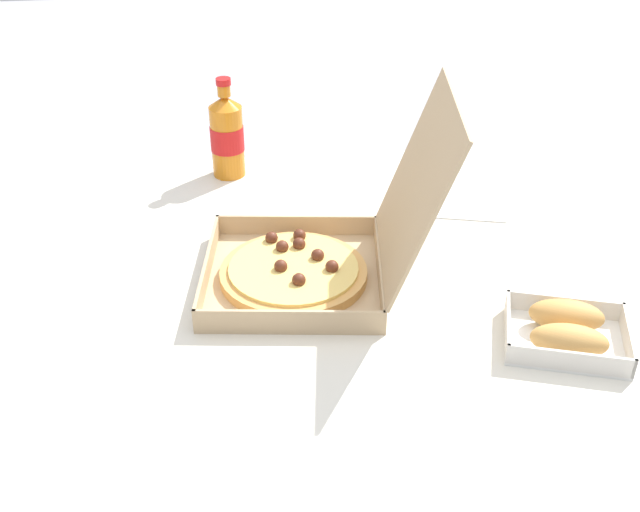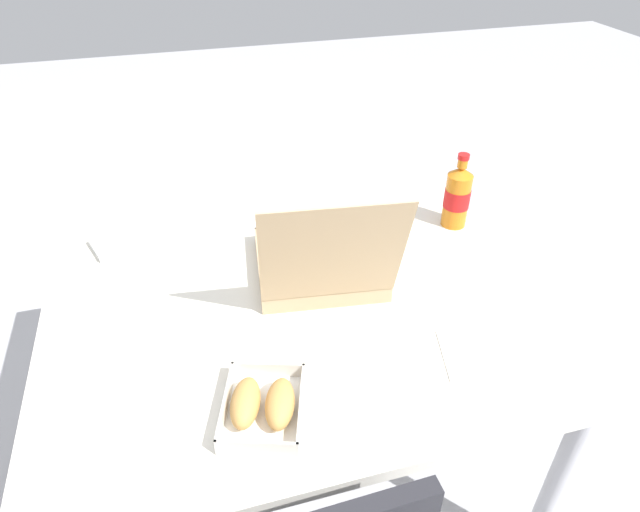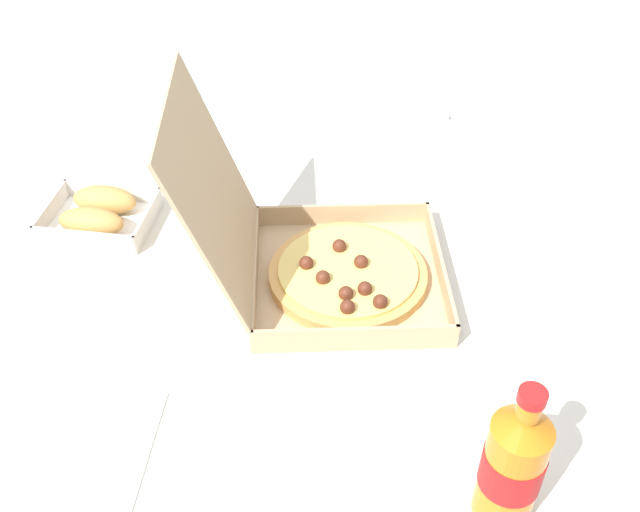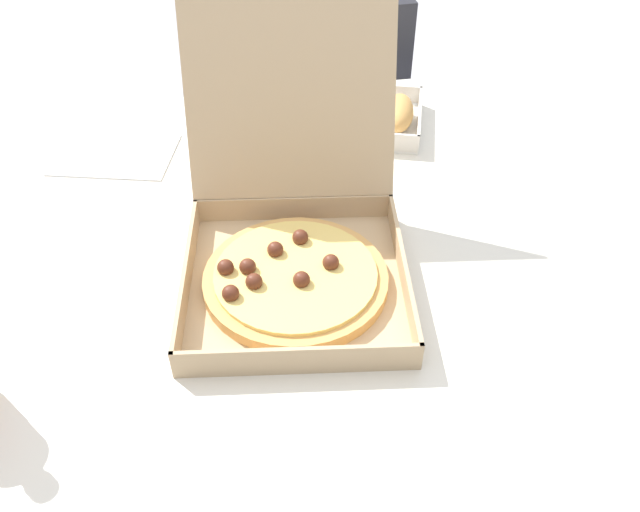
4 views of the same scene
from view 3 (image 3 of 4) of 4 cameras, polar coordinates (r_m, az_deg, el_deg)
The scene contains 7 objects.
ground_plane at distance 1.83m, azimuth -1.06°, elevation -17.13°, with size 10.00×10.00×0.00m, color #B2B2B7.
dining_table at distance 1.34m, azimuth -1.39°, elevation -2.22°, with size 1.20×1.06×0.71m.
pizza_box_open at distance 1.21m, azimuth 0.35°, elevation -0.34°, with size 0.36×0.45×0.34m.
bread_side_box at distance 1.41m, azimuth -16.64°, elevation 3.17°, with size 0.20×0.23×0.06m.
cola_bottle at distance 0.92m, azimuth 14.61°, elevation -15.22°, with size 0.07×0.07×0.22m.
paper_menu at distance 1.06m, azimuth -17.01°, elevation -14.20°, with size 0.21×0.15×0.00m, color white.
napkin_pile at distance 1.70m, azimuth 7.24°, elevation 10.89°, with size 0.11×0.11×0.02m, color white.
Camera 3 is at (-0.98, 0.13, 1.54)m, focal length 41.64 mm.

